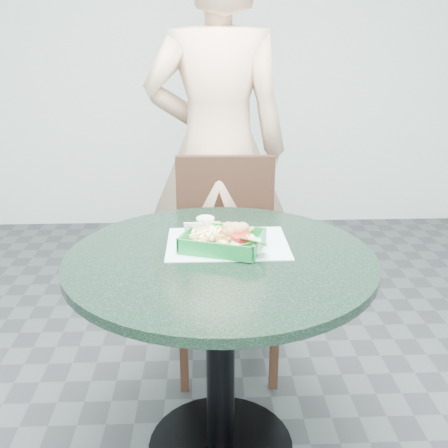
{
  "coord_description": "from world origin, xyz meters",
  "views": [
    {
      "loc": [
        -0.05,
        -1.53,
        1.42
      ],
      "look_at": [
        0.02,
        0.1,
        0.84
      ],
      "focal_mm": 42.0,
      "sensor_mm": 36.0,
      "label": 1
    }
  ],
  "objects_px": {
    "cafe_table": "(220,307)",
    "dining_chair": "(226,249)",
    "sauce_ramekin": "(195,230)",
    "crab_sandwich": "(233,237)",
    "food_basket": "(223,250)",
    "diner_person": "(217,108)"
  },
  "relations": [
    {
      "from": "dining_chair",
      "to": "sauce_ramekin",
      "type": "height_order",
      "value": "dining_chair"
    },
    {
      "from": "diner_person",
      "to": "crab_sandwich",
      "type": "xyz_separation_m",
      "value": [
        0.03,
        -0.81,
        -0.32
      ]
    },
    {
      "from": "cafe_table",
      "to": "sauce_ramekin",
      "type": "relative_size",
      "value": 15.85
    },
    {
      "from": "dining_chair",
      "to": "food_basket",
      "type": "distance_m",
      "value": 0.62
    },
    {
      "from": "cafe_table",
      "to": "dining_chair",
      "type": "height_order",
      "value": "dining_chair"
    },
    {
      "from": "dining_chair",
      "to": "crab_sandwich",
      "type": "relative_size",
      "value": 7.25
    },
    {
      "from": "sauce_ramekin",
      "to": "dining_chair",
      "type": "bearing_deg",
      "value": 74.56
    },
    {
      "from": "dining_chair",
      "to": "food_basket",
      "type": "bearing_deg",
      "value": -92.6
    },
    {
      "from": "dining_chair",
      "to": "sauce_ramekin",
      "type": "xyz_separation_m",
      "value": [
        -0.13,
        -0.47,
        0.27
      ]
    },
    {
      "from": "dining_chair",
      "to": "diner_person",
      "type": "xyz_separation_m",
      "value": [
        -0.03,
        0.26,
        0.59
      ]
    },
    {
      "from": "diner_person",
      "to": "food_basket",
      "type": "bearing_deg",
      "value": 91.28
    },
    {
      "from": "crab_sandwich",
      "to": "sauce_ramekin",
      "type": "xyz_separation_m",
      "value": [
        -0.13,
        0.07,
        0.0
      ]
    },
    {
      "from": "cafe_table",
      "to": "diner_person",
      "type": "distance_m",
      "value": 1.04
    },
    {
      "from": "diner_person",
      "to": "sauce_ramekin",
      "type": "relative_size",
      "value": 35.93
    },
    {
      "from": "diner_person",
      "to": "sauce_ramekin",
      "type": "distance_m",
      "value": 0.81
    },
    {
      "from": "cafe_table",
      "to": "dining_chair",
      "type": "xyz_separation_m",
      "value": [
        0.05,
        0.62,
        -0.05
      ]
    },
    {
      "from": "food_basket",
      "to": "dining_chair",
      "type": "bearing_deg",
      "value": 86.16
    },
    {
      "from": "cafe_table",
      "to": "sauce_ramekin",
      "type": "xyz_separation_m",
      "value": [
        -0.08,
        0.15,
        0.22
      ]
    },
    {
      "from": "dining_chair",
      "to": "crab_sandwich",
      "type": "distance_m",
      "value": 0.61
    },
    {
      "from": "dining_chair",
      "to": "sauce_ramekin",
      "type": "distance_m",
      "value": 0.56
    },
    {
      "from": "dining_chair",
      "to": "diner_person",
      "type": "distance_m",
      "value": 0.64
    },
    {
      "from": "cafe_table",
      "to": "food_basket",
      "type": "bearing_deg",
      "value": 78.41
    }
  ]
}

